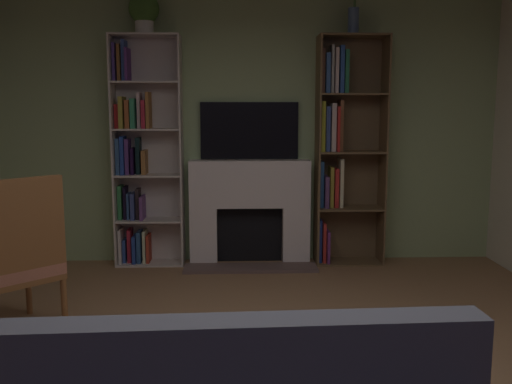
{
  "coord_description": "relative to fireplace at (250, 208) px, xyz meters",
  "views": [
    {
      "loc": [
        -0.14,
        -2.7,
        1.61
      ],
      "look_at": [
        0.0,
        1.27,
        1.01
      ],
      "focal_mm": 39.97,
      "sensor_mm": 36.0,
      "label": 1
    }
  ],
  "objects": [
    {
      "name": "bookshelf_right",
      "position": [
        0.92,
        0.0,
        0.63
      ],
      "size": [
        0.69,
        0.34,
        2.3
      ],
      "color": "brown",
      "rests_on": "ground_plane"
    },
    {
      "name": "bookshelf_left",
      "position": [
        -1.1,
        0.02,
        0.54
      ],
      "size": [
        0.69,
        0.29,
        2.3
      ],
      "color": "beige",
      "rests_on": "ground_plane"
    },
    {
      "name": "tv",
      "position": [
        0.0,
        0.09,
        0.79
      ],
      "size": [
        1.0,
        0.06,
        0.58
      ],
      "primitive_type": "cube",
      "color": "black",
      "rests_on": "fireplace"
    },
    {
      "name": "potted_plant",
      "position": [
        -1.02,
        -0.03,
        1.95
      ],
      "size": [
        0.3,
        0.3,
        0.39
      ],
      "color": "silver",
      "rests_on": "bookshelf_left"
    },
    {
      "name": "fireplace",
      "position": [
        0.0,
        0.0,
        0.0
      ],
      "size": [
        1.32,
        0.54,
        1.07
      ],
      "color": "white",
      "rests_on": "ground_plane"
    },
    {
      "name": "wall_back_accent",
      "position": [
        0.0,
        0.15,
        0.84
      ],
      "size": [
        5.22,
        0.06,
        2.82
      ],
      "primitive_type": "cube",
      "color": "#96AE79",
      "rests_on": "ground_plane"
    },
    {
      "name": "vase_with_flowers",
      "position": [
        1.02,
        -0.03,
        1.89
      ],
      "size": [
        0.11,
        0.11,
        0.39
      ],
      "color": "#4C6894",
      "rests_on": "bookshelf_right"
    },
    {
      "name": "armchair",
      "position": [
        -1.72,
        -1.92,
        0.0
      ],
      "size": [
        0.92,
        0.92,
        1.14
      ],
      "color": "brown",
      "rests_on": "ground_plane"
    }
  ]
}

